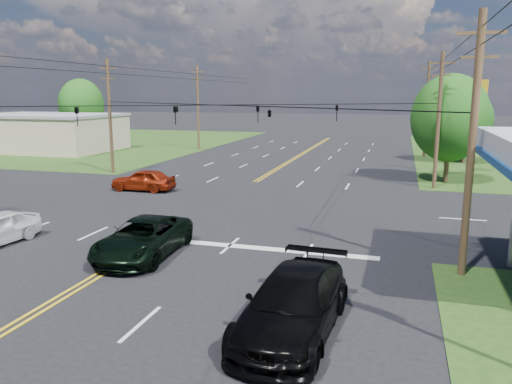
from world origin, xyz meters
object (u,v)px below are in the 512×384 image
(pole_se, at_px, (472,144))
(pickup_dkgreen, at_px, (143,238))
(pole_right_far, at_px, (427,108))
(suv_black, at_px, (293,304))
(retail_nw, at_px, (46,134))
(tree_right_a, at_px, (450,118))
(tree_right_b, at_px, (466,119))
(pole_ne, at_px, (438,119))
(tree_far_l, at_px, (81,104))
(pole_left_far, at_px, (198,106))
(pole_nw, at_px, (110,115))

(pole_se, bearing_deg, pickup_dkgreen, -173.95)
(pole_right_far, relative_size, suv_black, 1.69)
(pole_right_far, bearing_deg, pole_se, -90.00)
(retail_nw, height_order, tree_right_a, tree_right_a)
(retail_nw, distance_m, pole_se, 53.09)
(retail_nw, bearing_deg, tree_right_a, -12.80)
(tree_right_b, xyz_separation_m, suv_black, (-8.59, -39.25, -3.36))
(tree_right_a, relative_size, pickup_dkgreen, 1.46)
(pole_se, xyz_separation_m, pole_right_far, (0.00, 37.00, 0.25))
(pole_ne, distance_m, pole_right_far, 19.00)
(pickup_dkgreen, bearing_deg, tree_right_a, 56.03)
(retail_nw, bearing_deg, pole_right_far, 7.94)
(tree_far_l, bearing_deg, tree_right_a, -23.50)
(pole_left_far, xyz_separation_m, pickup_dkgreen, (13.50, -38.32, -4.39))
(retail_nw, bearing_deg, pole_ne, -16.82)
(pole_nw, bearing_deg, tree_right_a, 6.34)
(pole_left_far, relative_size, pole_right_far, 1.00)
(retail_nw, distance_m, tree_right_b, 46.60)
(pole_right_far, bearing_deg, retail_nw, -172.06)
(pole_left_far, height_order, tree_right_b, pole_left_far)
(suv_black, bearing_deg, retail_nw, 139.03)
(retail_nw, xyz_separation_m, pole_left_far, (17.00, 6.00, 3.17))
(pole_right_far, height_order, tree_right_a, pole_right_far)
(retail_nw, distance_m, tree_far_l, 10.69)
(pole_se, bearing_deg, pole_ne, 90.00)
(retail_nw, height_order, suv_black, retail_nw)
(pole_se, bearing_deg, tree_far_l, 137.66)
(pole_ne, bearing_deg, tree_right_a, 71.57)
(tree_right_a, xyz_separation_m, suv_black, (-6.09, -27.25, -4.01))
(pole_se, distance_m, tree_right_b, 33.19)
(tree_far_l, bearing_deg, tree_right_b, -9.37)
(tree_far_l, bearing_deg, pole_nw, -50.44)
(pole_ne, bearing_deg, tree_right_b, 76.87)
(pole_nw, distance_m, tree_far_l, 29.83)
(suv_black, bearing_deg, pickup_dkgreen, 149.90)
(retail_nw, relative_size, pole_right_far, 1.60)
(retail_nw, height_order, pole_se, pole_se)
(retail_nw, xyz_separation_m, tree_right_b, (46.50, 2.00, 2.22))
(pole_ne, bearing_deg, pickup_dkgreen, -122.90)
(pole_nw, xyz_separation_m, pole_left_far, (0.00, 19.00, 0.25))
(pole_ne, relative_size, pickup_dkgreen, 1.69)
(pole_se, relative_size, pole_right_far, 0.95)
(retail_nw, relative_size, pole_left_far, 1.60)
(pole_ne, distance_m, tree_far_l, 50.54)
(pole_se, bearing_deg, pole_left_far, 125.10)
(pole_ne, height_order, tree_far_l, pole_ne)
(pole_nw, height_order, tree_right_a, pole_nw)
(suv_black, bearing_deg, pole_se, 54.35)
(retail_nw, relative_size, pole_se, 1.68)
(pole_nw, bearing_deg, tree_far_l, 129.56)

